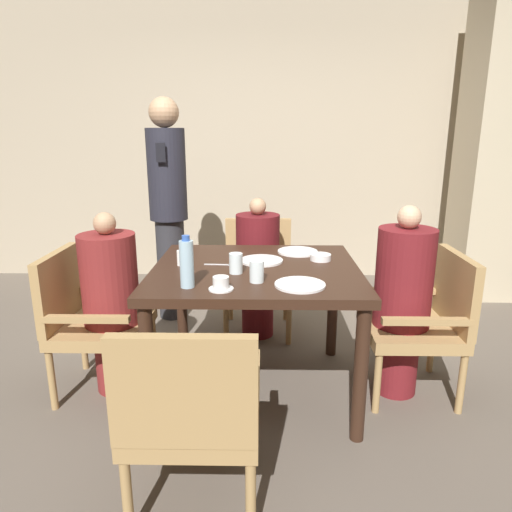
# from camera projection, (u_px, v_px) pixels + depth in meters

# --- Properties ---
(ground_plane) EXTENTS (16.00, 16.00, 0.00)m
(ground_plane) POSITION_uv_depth(u_px,v_px,m) (256.00, 388.00, 2.77)
(ground_plane) COLOR #60564C
(wall_back) EXTENTS (8.00, 0.06, 2.80)m
(wall_back) POSITION_uv_depth(u_px,v_px,m) (260.00, 144.00, 4.68)
(wall_back) COLOR tan
(wall_back) RESTS_ON ground_plane
(pillar_stone) EXTENTS (0.54, 0.54, 2.70)m
(pillar_stone) POSITION_uv_depth(u_px,v_px,m) (495.00, 151.00, 4.09)
(pillar_stone) COLOR #BCAD8E
(pillar_stone) RESTS_ON ground_plane
(dining_table) EXTENTS (1.16, 1.05, 0.77)m
(dining_table) POSITION_uv_depth(u_px,v_px,m) (256.00, 283.00, 2.60)
(dining_table) COLOR #331E14
(dining_table) RESTS_ON ground_plane
(chair_left_side) EXTENTS (0.52, 0.52, 0.85)m
(chair_left_side) POSITION_uv_depth(u_px,v_px,m) (89.00, 316.00, 2.67)
(chair_left_side) COLOR #A88451
(chair_left_side) RESTS_ON ground_plane
(diner_in_left_chair) EXTENTS (0.32, 0.32, 1.08)m
(diner_in_left_chair) POSITION_uv_depth(u_px,v_px,m) (112.00, 302.00, 2.64)
(diner_in_left_chair) COLOR maroon
(diner_in_left_chair) RESTS_ON ground_plane
(chair_far_side) EXTENTS (0.52, 0.52, 0.85)m
(chair_far_side) POSITION_uv_depth(u_px,v_px,m) (258.00, 271.00, 3.54)
(chair_far_side) COLOR #A88451
(chair_far_side) RESTS_ON ground_plane
(diner_in_far_chair) EXTENTS (0.32, 0.32, 1.05)m
(diner_in_far_chair) POSITION_uv_depth(u_px,v_px,m) (258.00, 267.00, 3.39)
(diner_in_far_chair) COLOR #5B1419
(diner_in_far_chair) RESTS_ON ground_plane
(chair_right_side) EXTENTS (0.52, 0.52, 0.85)m
(chair_right_side) POSITION_uv_depth(u_px,v_px,m) (424.00, 318.00, 2.64)
(chair_right_side) COLOR #A88451
(chair_right_side) RESTS_ON ground_plane
(diner_in_right_chair) EXTENTS (0.32, 0.32, 1.12)m
(diner_in_right_chair) POSITION_uv_depth(u_px,v_px,m) (402.00, 300.00, 2.61)
(diner_in_right_chair) COLOR maroon
(diner_in_right_chair) RESTS_ON ground_plane
(chair_near_corner) EXTENTS (0.52, 0.52, 0.85)m
(chair_near_corner) POSITION_uv_depth(u_px,v_px,m) (192.00, 409.00, 1.77)
(chair_near_corner) COLOR #A88451
(chair_near_corner) RESTS_ON ground_plane
(standing_host) EXTENTS (0.30, 0.34, 1.77)m
(standing_host) POSITION_uv_depth(u_px,v_px,m) (168.00, 204.00, 3.64)
(standing_host) COLOR #2D2D33
(standing_host) RESTS_ON ground_plane
(plate_main_left) EXTENTS (0.25, 0.25, 0.01)m
(plate_main_left) POSITION_uv_depth(u_px,v_px,m) (300.00, 285.00, 2.25)
(plate_main_left) COLOR white
(plate_main_left) RESTS_ON dining_table
(plate_main_right) EXTENTS (0.25, 0.25, 0.01)m
(plate_main_right) POSITION_uv_depth(u_px,v_px,m) (298.00, 252.00, 2.88)
(plate_main_right) COLOR white
(plate_main_right) RESTS_ON dining_table
(plate_dessert_center) EXTENTS (0.25, 0.25, 0.01)m
(plate_dessert_center) POSITION_uv_depth(u_px,v_px,m) (261.00, 261.00, 2.68)
(plate_dessert_center) COLOR white
(plate_dessert_center) RESTS_ON dining_table
(teacup_with_saucer) EXTENTS (0.12, 0.12, 0.07)m
(teacup_with_saucer) POSITION_uv_depth(u_px,v_px,m) (221.00, 284.00, 2.19)
(teacup_with_saucer) COLOR white
(teacup_with_saucer) RESTS_ON dining_table
(bowl_small) EXTENTS (0.12, 0.12, 0.04)m
(bowl_small) POSITION_uv_depth(u_px,v_px,m) (321.00, 257.00, 2.71)
(bowl_small) COLOR white
(bowl_small) RESTS_ON dining_table
(water_bottle) EXTENTS (0.07, 0.07, 0.26)m
(water_bottle) POSITION_uv_depth(u_px,v_px,m) (187.00, 263.00, 2.21)
(water_bottle) COLOR #A3C6DB
(water_bottle) RESTS_ON dining_table
(glass_tall_near) EXTENTS (0.07, 0.07, 0.11)m
(glass_tall_near) POSITION_uv_depth(u_px,v_px,m) (236.00, 263.00, 2.45)
(glass_tall_near) COLOR silver
(glass_tall_near) RESTS_ON dining_table
(glass_tall_mid) EXTENTS (0.07, 0.07, 0.11)m
(glass_tall_mid) POSITION_uv_depth(u_px,v_px,m) (257.00, 272.00, 2.30)
(glass_tall_mid) COLOR silver
(glass_tall_mid) RESTS_ON dining_table
(salt_shaker) EXTENTS (0.03, 0.03, 0.09)m
(salt_shaker) POSITION_uv_depth(u_px,v_px,m) (179.00, 258.00, 2.59)
(salt_shaker) COLOR white
(salt_shaker) RESTS_ON dining_table
(pepper_shaker) EXTENTS (0.03, 0.03, 0.09)m
(pepper_shaker) POSITION_uv_depth(u_px,v_px,m) (186.00, 258.00, 2.59)
(pepper_shaker) COLOR #4C3D2D
(pepper_shaker) RESTS_ON dining_table
(fork_beside_plate) EXTENTS (0.18, 0.03, 0.00)m
(fork_beside_plate) POSITION_uv_depth(u_px,v_px,m) (223.00, 265.00, 2.61)
(fork_beside_plate) COLOR silver
(fork_beside_plate) RESTS_ON dining_table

